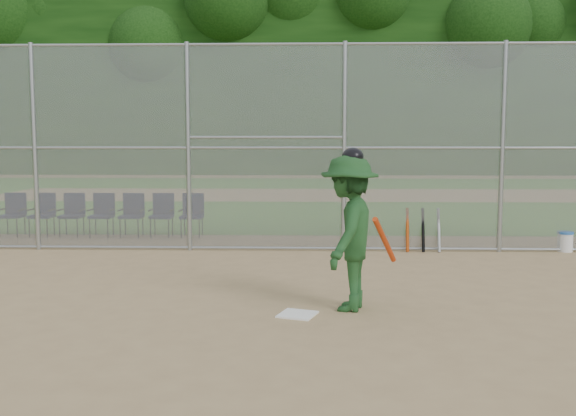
{
  "coord_description": "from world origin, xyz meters",
  "views": [
    {
      "loc": [
        0.3,
        -7.33,
        2.13
      ],
      "look_at": [
        0.0,
        2.5,
        1.1
      ],
      "focal_mm": 40.0,
      "sensor_mm": 36.0,
      "label": 1
    }
  ],
  "objects_px": {
    "home_plate": "(297,314)",
    "chair_0": "(12,215)",
    "batter_at_plate": "(349,232)",
    "water_cooler": "(565,241)"
  },
  "relations": [
    {
      "from": "home_plate",
      "to": "chair_0",
      "type": "bearing_deg",
      "value": 135.63
    },
    {
      "from": "batter_at_plate",
      "to": "water_cooler",
      "type": "height_order",
      "value": "batter_at_plate"
    },
    {
      "from": "chair_0",
      "to": "water_cooler",
      "type": "bearing_deg",
      "value": -8.12
    },
    {
      "from": "batter_at_plate",
      "to": "chair_0",
      "type": "height_order",
      "value": "batter_at_plate"
    },
    {
      "from": "batter_at_plate",
      "to": "water_cooler",
      "type": "xyz_separation_m",
      "value": [
        4.46,
        4.4,
        -0.8
      ]
    },
    {
      "from": "water_cooler",
      "to": "chair_0",
      "type": "relative_size",
      "value": 0.41
    },
    {
      "from": "home_plate",
      "to": "batter_at_plate",
      "type": "height_order",
      "value": "batter_at_plate"
    },
    {
      "from": "batter_at_plate",
      "to": "water_cooler",
      "type": "distance_m",
      "value": 6.31
    },
    {
      "from": "home_plate",
      "to": "water_cooler",
      "type": "relative_size",
      "value": 1.09
    },
    {
      "from": "water_cooler",
      "to": "batter_at_plate",
      "type": "bearing_deg",
      "value": -135.39
    }
  ]
}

